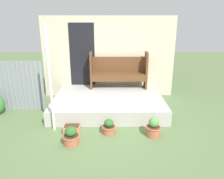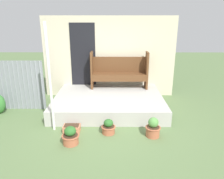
# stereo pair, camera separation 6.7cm
# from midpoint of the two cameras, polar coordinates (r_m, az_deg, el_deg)

# --- Properties ---
(ground_plane) EXTENTS (24.00, 24.00, 0.00)m
(ground_plane) POSITION_cam_midpoint_polar(r_m,az_deg,el_deg) (5.40, -2.58, -9.74)
(ground_plane) COLOR #5B7547
(porch_slab) EXTENTS (3.09, 2.29, 0.38)m
(porch_slab) POSITION_cam_midpoint_polar(r_m,az_deg,el_deg) (6.36, -1.26, -3.37)
(porch_slab) COLOR #B2AFA8
(porch_slab) RESTS_ON ground_plane
(house_wall) EXTENTS (4.29, 0.08, 2.60)m
(house_wall) POSITION_cam_midpoint_polar(r_m,az_deg,el_deg) (7.19, -1.51, 8.42)
(house_wall) COLOR beige
(house_wall) RESTS_ON ground_plane
(fence_corrugated) EXTENTS (2.23, 0.05, 1.42)m
(fence_corrugated) POSITION_cam_midpoint_polar(r_m,az_deg,el_deg) (6.86, -26.67, 0.85)
(fence_corrugated) COLOR gray
(fence_corrugated) RESTS_ON ground_plane
(support_post) EXTENTS (0.06, 0.06, 2.46)m
(support_post) POSITION_cam_midpoint_polar(r_m,az_deg,el_deg) (5.00, -16.30, 2.42)
(support_post) COLOR white
(support_post) RESTS_ON ground_plane
(bench) EXTENTS (1.78, 0.41, 1.15)m
(bench) POSITION_cam_midpoint_polar(r_m,az_deg,el_deg) (6.93, 1.46, 5.08)
(bench) COLOR brown
(bench) RESTS_ON porch_slab
(flower_pot_left) EXTENTS (0.37, 0.37, 0.39)m
(flower_pot_left) POSITION_cam_midpoint_polar(r_m,az_deg,el_deg) (4.74, -11.05, -12.00)
(flower_pot_left) COLOR #B26042
(flower_pot_left) RESTS_ON ground_plane
(flower_pot_middle) EXTENTS (0.33, 0.33, 0.35)m
(flower_pot_middle) POSITION_cam_midpoint_polar(r_m,az_deg,el_deg) (5.06, -1.22, -9.84)
(flower_pot_middle) COLOR #B26042
(flower_pot_middle) RESTS_ON ground_plane
(flower_pot_right) EXTENTS (0.34, 0.34, 0.46)m
(flower_pot_right) POSITION_cam_midpoint_polar(r_m,az_deg,el_deg) (5.01, 10.38, -9.86)
(flower_pot_right) COLOR #B26042
(flower_pot_right) RESTS_ON ground_plane
(planter_box_rect) EXTENTS (0.39, 0.24, 0.17)m
(planter_box_rect) POSITION_cam_midpoint_polar(r_m,az_deg,el_deg) (5.23, -10.76, -10.02)
(planter_box_rect) COLOR tan
(planter_box_rect) RESTS_ON ground_plane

